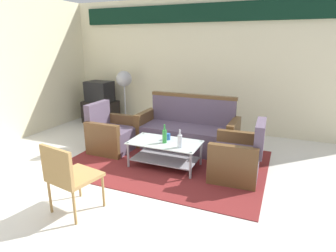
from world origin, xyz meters
TOP-DOWN VIEW (x-y plane):
  - ground_plane at (0.00, 0.00)m, footprint 14.00×14.00m
  - wall_back at (0.00, 3.05)m, footprint 6.52×0.19m
  - rug at (0.01, 0.94)m, footprint 3.10×2.24m
  - couch at (0.10, 1.66)m, footprint 1.81×0.76m
  - armchair_left at (-1.13, 1.05)m, footprint 0.71×0.77m
  - armchair_right at (1.15, 0.85)m, footprint 0.73×0.79m
  - coffee_table at (0.04, 0.77)m, footprint 1.10×0.60m
  - bottle_clear at (0.33, 0.64)m, footprint 0.07×0.07m
  - bottle_green at (0.05, 0.74)m, footprint 0.07×0.07m
  - cup at (0.04, 0.89)m, footprint 0.08×0.08m
  - tv_stand at (-2.44, 2.55)m, footprint 0.80×0.50m
  - television at (-2.44, 2.55)m, footprint 0.63×0.48m
  - pedestal_fan at (-1.78, 2.60)m, footprint 0.36×0.36m
  - wicker_chair at (-0.44, -0.82)m, footprint 0.56×0.56m

SIDE VIEW (x-z plane):
  - ground_plane at x=0.00m, z-range 0.00..0.00m
  - rug at x=0.01m, z-range 0.00..0.01m
  - tv_stand at x=-2.44m, z-range 0.00..0.52m
  - coffee_table at x=0.04m, z-range 0.07..0.47m
  - armchair_left at x=-1.13m, z-range -0.14..0.71m
  - armchair_right at x=1.15m, z-range -0.14..0.71m
  - couch at x=0.10m, z-range -0.16..0.80m
  - cup at x=0.04m, z-range 0.41..0.51m
  - wicker_chair at x=-0.44m, z-range 0.07..0.91m
  - bottle_clear at x=0.33m, z-range 0.38..0.65m
  - bottle_green at x=0.05m, z-range 0.37..0.66m
  - television at x=-2.44m, z-range 0.52..1.00m
  - pedestal_fan at x=-1.78m, z-range 0.38..1.65m
  - wall_back at x=0.00m, z-range 0.08..2.88m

